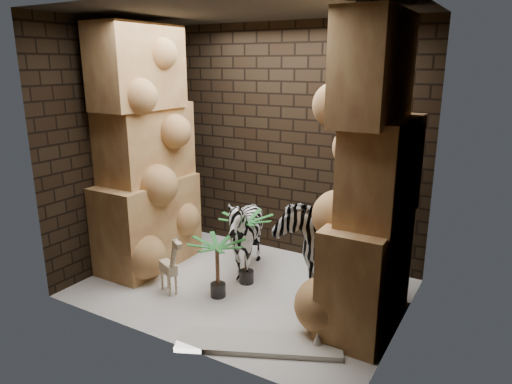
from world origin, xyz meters
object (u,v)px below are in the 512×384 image
Objects in this scene: zebra_left at (245,240)px; palm_front at (246,249)px; palm_back at (218,268)px; zebra_right at (314,230)px; giraffe_toy at (168,261)px; surfboard at (259,343)px.

zebra_left reaches higher than palm_front.
zebra_right is at bearing 41.28° from palm_back.
giraffe_toy reaches higher than palm_back.
surfboard is at bearing -30.46° from zebra_left.
surfboard is (0.76, -1.02, -0.40)m from palm_front.
zebra_left is 0.56m from palm_back.
giraffe_toy is 0.90× the size of palm_front.
palm_back is (-0.02, -0.54, -0.15)m from zebra_left.
palm_back is at bearing 44.56° from giraffe_toy.
zebra_left is 1.47m from surfboard.
zebra_right is at bearing 21.29° from palm_front.
palm_back is (0.53, 0.20, -0.04)m from giraffe_toy.
giraffe_toy is at bearing -134.62° from palm_front.
zebra_left reaches higher than palm_back.
zebra_left is at bearing 87.74° from palm_back.
palm_back is 1.08m from surfboard.
zebra_right is 2.10× the size of palm_back.
palm_front is (0.63, 0.64, 0.04)m from giraffe_toy.
palm_back is 0.45× the size of surfboard.
zebra_left is at bearing 127.65° from palm_front.
zebra_left reaches higher than giraffe_toy.
palm_front is 1.25× the size of palm_back.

